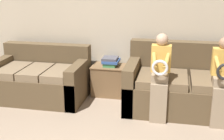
{
  "coord_description": "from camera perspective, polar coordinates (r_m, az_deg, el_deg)",
  "views": [
    {
      "loc": [
        0.97,
        -1.95,
        1.92
      ],
      "look_at": [
        0.2,
        1.81,
        0.74
      ],
      "focal_mm": 50.0,
      "sensor_mm": 36.0,
      "label": 1
    }
  ],
  "objects": [
    {
      "name": "wall_back",
      "position": [
        5.14,
        0.54,
        9.92
      ],
      "size": [
        6.73,
        0.06,
        2.55
      ],
      "color": "beige",
      "rests_on": "ground_plane"
    },
    {
      "name": "couch_main",
      "position": [
        4.71,
        13.73,
        -3.13
      ],
      "size": [
        1.8,
        0.98,
        0.94
      ],
      "color": "brown",
      "rests_on": "ground_plane"
    },
    {
      "name": "couch_side",
      "position": [
        5.14,
        -12.94,
        -1.69
      ],
      "size": [
        1.47,
        0.93,
        0.82
      ],
      "color": "brown",
      "rests_on": "ground_plane"
    },
    {
      "name": "child_left_seated",
      "position": [
        4.2,
        8.8,
        -0.63
      ],
      "size": [
        0.27,
        0.37,
        1.18
      ],
      "color": "gray",
      "rests_on": "ground_plane"
    },
    {
      "name": "child_right_seated",
      "position": [
        4.25,
        19.54,
        -1.49
      ],
      "size": [
        0.28,
        0.36,
        1.16
      ],
      "color": "gray",
      "rests_on": "ground_plane"
    },
    {
      "name": "side_shelf",
      "position": [
        5.13,
        -0.23,
        -1.79
      ],
      "size": [
        0.61,
        0.41,
        0.5
      ],
      "color": "brown",
      "rests_on": "ground_plane"
    },
    {
      "name": "book_stack",
      "position": [
        5.04,
        -0.26,
        1.6
      ],
      "size": [
        0.26,
        0.3,
        0.14
      ],
      "color": "#3D8451",
      "rests_on": "side_shelf"
    }
  ]
}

